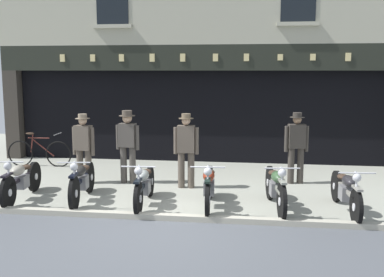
{
  "coord_description": "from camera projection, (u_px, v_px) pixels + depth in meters",
  "views": [
    {
      "loc": [
        1.52,
        -7.53,
        2.61
      ],
      "look_at": [
        0.12,
        2.68,
        1.06
      ],
      "focal_mm": 42.74,
      "sensor_mm": 36.0,
      "label": 1
    }
  ],
  "objects": [
    {
      "name": "assistant_far_right",
      "position": [
        296.0,
        145.0,
        10.51
      ],
      "size": [
        0.55,
        0.33,
        1.65
      ],
      "rotation": [
        0.0,
        0.0,
        3.32
      ],
      "color": "#38332D",
      "rests_on": "ground"
    },
    {
      "name": "motorcycle_center_right",
      "position": [
        276.0,
        187.0,
        8.61
      ],
      "size": [
        0.62,
        2.04,
        0.94
      ],
      "rotation": [
        0.0,
        0.0,
        3.26
      ],
      "color": "black",
      "rests_on": "ground"
    },
    {
      "name": "leaning_bicycle",
      "position": [
        39.0,
        152.0,
        12.48
      ],
      "size": [
        1.81,
        0.5,
        0.95
      ],
      "rotation": [
        0.0,
        0.0,
        -1.54
      ],
      "color": "black",
      "rests_on": "ground"
    },
    {
      "name": "motorcycle_left",
      "position": [
        82.0,
        180.0,
        9.14
      ],
      "size": [
        0.62,
        1.98,
        0.93
      ],
      "rotation": [
        0.0,
        0.0,
        3.28
      ],
      "color": "black",
      "rests_on": "ground"
    },
    {
      "name": "salesman_left",
      "position": [
        84.0,
        145.0,
        10.54
      ],
      "size": [
        0.55,
        0.33,
        1.62
      ],
      "rotation": [
        0.0,
        0.0,
        2.98
      ],
      "color": "brown",
      "rests_on": "ground"
    },
    {
      "name": "advert_board_near",
      "position": [
        113.0,
        105.0,
        13.37
      ],
      "size": [
        0.83,
        0.03,
        0.9
      ],
      "color": "beige"
    },
    {
      "name": "shopkeeper_center",
      "position": [
        128.0,
        142.0,
        10.55
      ],
      "size": [
        0.56,
        0.37,
        1.7
      ],
      "rotation": [
        0.0,
        0.0,
        3.06
      ],
      "color": "#47423D",
      "rests_on": "ground"
    },
    {
      "name": "motorcycle_far_left",
      "position": [
        21.0,
        179.0,
        9.23
      ],
      "size": [
        0.62,
        1.96,
        0.92
      ],
      "rotation": [
        0.0,
        0.0,
        3.25
      ],
      "color": "black",
      "rests_on": "ground"
    },
    {
      "name": "motorcycle_center_left",
      "position": [
        144.0,
        184.0,
        8.83
      ],
      "size": [
        0.62,
        1.94,
        0.91
      ],
      "rotation": [
        0.0,
        0.0,
        3.21
      ],
      "color": "black",
      "rests_on": "ground"
    },
    {
      "name": "motorcycle_right",
      "position": [
        346.0,
        191.0,
        8.39
      ],
      "size": [
        0.62,
        2.05,
        0.91
      ],
      "rotation": [
        0.0,
        0.0,
        3.2
      ],
      "color": "black",
      "rests_on": "ground"
    },
    {
      "name": "motorcycle_center",
      "position": [
        209.0,
        185.0,
        8.72
      ],
      "size": [
        0.62,
        1.98,
        0.93
      ],
      "rotation": [
        0.0,
        0.0,
        3.2
      ],
      "color": "black",
      "rests_on": "ground"
    },
    {
      "name": "shop_facade",
      "position": [
        207.0,
        101.0,
        14.63
      ],
      "size": [
        11.87,
        4.42,
        5.9
      ],
      "color": "black",
      "rests_on": "ground"
    },
    {
      "name": "ground",
      "position": [
        152.0,
        244.0,
        7.01
      ],
      "size": [
        23.57,
        22.0,
        0.18
      ],
      "color": "gray"
    },
    {
      "name": "salesman_right",
      "position": [
        186.0,
        147.0,
        10.11
      ],
      "size": [
        0.56,
        0.33,
        1.67
      ],
      "rotation": [
        0.0,
        0.0,
        3.18
      ],
      "color": "brown",
      "rests_on": "ground"
    }
  ]
}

